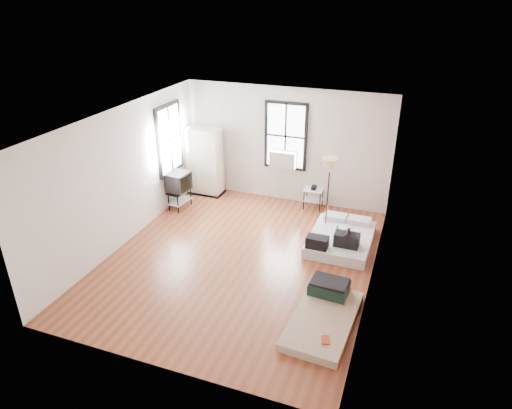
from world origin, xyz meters
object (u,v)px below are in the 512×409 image
at_px(mattress_bare, 325,312).
at_px(side_table, 314,193).
at_px(wardrobe, 205,162).
at_px(tv_stand, 179,183).
at_px(floor_lamp, 330,170).
at_px(mattress_main, 341,238).

height_order(mattress_bare, side_table, side_table).
relative_size(wardrobe, tv_stand, 1.91).
bearing_deg(mattress_bare, tv_stand, 149.91).
bearing_deg(wardrobe, mattress_bare, -43.04).
bearing_deg(tv_stand, floor_lamp, 6.95).
distance_m(mattress_main, tv_stand, 4.01).
distance_m(mattress_bare, tv_stand, 5.03).
bearing_deg(side_table, mattress_bare, -73.62).
height_order(floor_lamp, tv_stand, floor_lamp).
bearing_deg(mattress_main, mattress_bare, -84.90).
bearing_deg(wardrobe, side_table, 2.35).
relative_size(mattress_bare, side_table, 3.10).
distance_m(floor_lamp, tv_stand, 3.65).
xyz_separation_m(floor_lamp, tv_stand, (-3.55, -0.00, -0.83)).
height_order(wardrobe, floor_lamp, wardrobe).
xyz_separation_m(mattress_main, mattress_bare, (0.19, -2.39, -0.03)).
bearing_deg(wardrobe, mattress_main, -19.66).
bearing_deg(mattress_main, wardrobe, 159.91).
height_order(mattress_main, side_table, side_table).
relative_size(wardrobe, side_table, 2.94).
bearing_deg(tv_stand, mattress_main, 1.09).
distance_m(mattress_bare, floor_lamp, 3.17).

